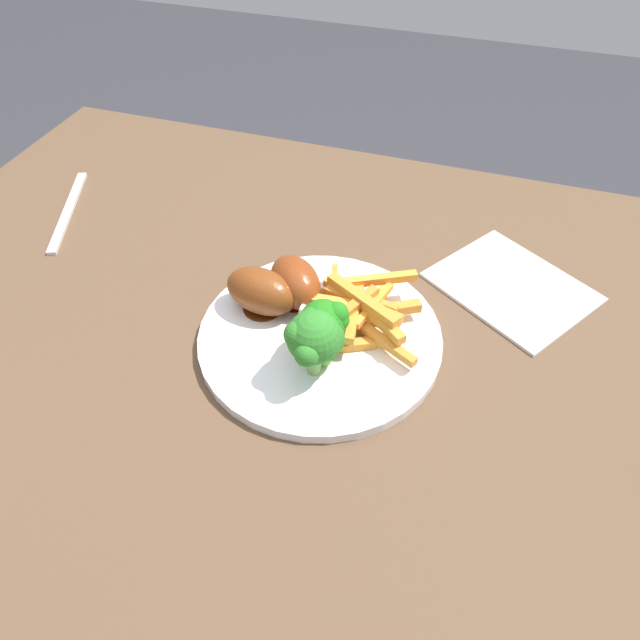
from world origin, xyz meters
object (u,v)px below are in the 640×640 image
Objects in this scene: dining_table at (270,376)px; broccoli_floret_middle at (313,337)px; broccoli_floret_back at (325,321)px; broccoli_floret_front at (325,338)px; fork at (68,211)px; dinner_plate at (320,337)px; chicken_drumstick_near at (297,285)px; chicken_drumstick_far at (268,296)px; carrot_fries_pile at (361,310)px.

broccoli_floret_middle is (0.08, -0.07, 0.17)m from dining_table.
broccoli_floret_back is at bearing -22.90° from dining_table.
broccoli_floret_front is 0.87× the size of broccoli_floret_back.
broccoli_floret_back is 0.45m from fork.
broccoli_floret_middle is (0.01, -0.05, 0.06)m from dinner_plate.
chicken_drumstick_near is at bearing -124.91° from fork.
chicken_drumstick_far is 0.76× the size of fork.
chicken_drumstick_far is at bearing -132.42° from chicken_drumstick_near.
broccoli_floret_front is at bearing -65.41° from dinner_plate.
chicken_drumstick_near reaches higher than dining_table.
carrot_fries_pile reaches higher than dinner_plate.
broccoli_floret_middle is at bearing -79.19° from dinner_plate.
dining_table is at bearing 149.49° from broccoli_floret_front.
broccoli_floret_middle is at bearing -40.98° from chicken_drumstick_far.
carrot_fries_pile is at bearing -9.27° from chicken_drumstick_near.
broccoli_floret_front is (0.02, -0.04, 0.04)m from dinner_plate.
dinner_plate is at bearing 114.59° from broccoli_floret_front.
broccoli_floret_front is at bearing 66.39° from broccoli_floret_middle.
chicken_drumstick_far reaches higher than dining_table.
chicken_drumstick_far is (-0.06, 0.01, 0.03)m from dinner_plate.
chicken_drumstick_near is at bearing 118.78° from broccoli_floret_middle.
broccoli_floret_back is (0.00, 0.03, -0.01)m from broccoli_floret_middle.
chicken_drumstick_far is 0.36m from fork.
dinner_plate is at bearing 100.81° from broccoli_floret_middle.
broccoli_floret_middle is 0.03m from broccoli_floret_back.
carrot_fries_pile is 0.08m from chicken_drumstick_near.
carrot_fries_pile is (0.03, 0.05, -0.02)m from broccoli_floret_back.
broccoli_floret_middle is at bearing -94.00° from broccoli_floret_back.
broccoli_floret_back is at bearing 104.67° from broccoli_floret_front.
broccoli_floret_front is at bearing -31.29° from chicken_drumstick_far.
fork is (-0.42, 0.17, -0.06)m from broccoli_floret_middle.
dining_table is 9.35× the size of chicken_drumstick_near.
fork is (-0.42, 0.14, -0.05)m from broccoli_floret_back.
broccoli_floret_back is at bearing -48.37° from chicken_drumstick_near.
broccoli_floret_front is at bearing -108.41° from carrot_fries_pile.
chicken_drumstick_near is 0.38m from fork.
broccoli_floret_front is 0.07m from carrot_fries_pile.
broccoli_floret_back is 0.43× the size of carrot_fries_pile.
dinner_plate is 0.06m from broccoli_floret_front.
dining_table is 0.20m from broccoli_floret_middle.
broccoli_floret_middle is at bearing -109.45° from carrot_fries_pile.
fork is (-0.45, 0.09, -0.03)m from carrot_fries_pile.
broccoli_floret_back is at bearing 86.00° from broccoli_floret_middle.
broccoli_floret_front reaches higher than fork.
dining_table is at bearing 166.91° from dinner_plate.
broccoli_floret_front reaches higher than chicken_drumstick_far.
broccoli_floret_middle is 1.19× the size of broccoli_floret_back.
chicken_drumstick_near is 0.57× the size of fork.
broccoli_floret_back reaches higher than dining_table.
fork is at bearing 162.71° from dining_table.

